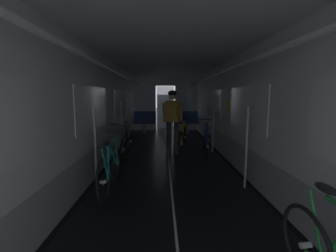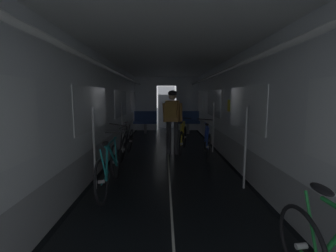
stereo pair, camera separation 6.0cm
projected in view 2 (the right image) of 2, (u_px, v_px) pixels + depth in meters
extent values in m
cube|color=black|center=(105.00, 168.00, 5.12)|extent=(0.08, 11.50, 0.01)
cube|color=black|center=(232.00, 167.00, 5.16)|extent=(0.08, 11.50, 0.01)
cube|color=beige|center=(169.00, 168.00, 5.14)|extent=(0.03, 11.27, 0.00)
cube|color=#9EA0A5|center=(100.00, 155.00, 5.08)|extent=(0.12, 11.50, 0.60)
cube|color=silver|center=(98.00, 98.00, 4.92)|extent=(0.12, 11.50, 1.85)
cube|color=white|center=(93.00, 108.00, 4.37)|extent=(0.02, 1.90, 0.80)
cube|color=white|center=(121.00, 103.00, 7.22)|extent=(0.02, 1.90, 0.80)
cube|color=white|center=(133.00, 101.00, 10.08)|extent=(0.02, 1.90, 0.80)
cube|color=yellow|center=(99.00, 107.00, 4.83)|extent=(0.01, 0.20, 0.28)
cylinder|color=white|center=(113.00, 71.00, 4.85)|extent=(0.07, 11.04, 0.07)
cylinder|color=#B7BABF|center=(94.00, 149.00, 3.89)|extent=(0.04, 0.04, 1.40)
cylinder|color=#B7BABF|center=(122.00, 128.00, 6.47)|extent=(0.04, 0.04, 1.40)
cube|color=#9EA0A5|center=(237.00, 154.00, 5.12)|extent=(0.12, 11.50, 0.60)
cube|color=silver|center=(239.00, 98.00, 4.97)|extent=(0.12, 11.50, 1.85)
cube|color=white|center=(245.00, 108.00, 4.42)|extent=(0.02, 1.90, 0.80)
cube|color=white|center=(214.00, 103.00, 7.27)|extent=(0.02, 1.90, 0.80)
cube|color=white|center=(200.00, 101.00, 10.12)|extent=(0.02, 1.90, 0.80)
cube|color=yellow|center=(229.00, 106.00, 5.56)|extent=(0.01, 0.20, 0.28)
cylinder|color=white|center=(224.00, 71.00, 4.89)|extent=(0.07, 11.04, 0.07)
cylinder|color=#B7BABF|center=(245.00, 148.00, 3.93)|extent=(0.04, 0.04, 1.40)
cylinder|color=#B7BABF|center=(213.00, 128.00, 6.51)|extent=(0.04, 0.04, 1.40)
cube|color=silver|center=(146.00, 104.00, 10.73)|extent=(1.00, 0.12, 2.45)
cube|color=silver|center=(187.00, 104.00, 10.76)|extent=(1.00, 0.12, 2.45)
cube|color=silver|center=(166.00, 81.00, 10.61)|extent=(0.90, 0.12, 0.40)
cube|color=#4C4F54|center=(166.00, 107.00, 11.46)|extent=(0.81, 0.04, 2.05)
cube|color=silver|center=(169.00, 51.00, 4.82)|extent=(3.14, 11.62, 0.12)
cylinder|color=gray|center=(145.00, 129.00, 9.81)|extent=(0.12, 0.12, 0.44)
cube|color=#2D4784|center=(145.00, 122.00, 9.77)|extent=(0.96, 0.44, 0.10)
cube|color=#2D4784|center=(146.00, 116.00, 9.93)|extent=(0.96, 0.08, 0.40)
torus|color=gray|center=(135.00, 111.00, 9.93)|extent=(0.14, 0.14, 0.02)
cylinder|color=gray|center=(188.00, 128.00, 9.83)|extent=(0.12, 0.12, 0.44)
cube|color=#2D4784|center=(188.00, 122.00, 9.80)|extent=(0.96, 0.44, 0.10)
cube|color=#2D4784|center=(188.00, 116.00, 9.96)|extent=(0.96, 0.08, 0.40)
torus|color=gray|center=(178.00, 111.00, 9.95)|extent=(0.14, 0.14, 0.02)
torus|color=black|center=(101.00, 182.00, 3.40)|extent=(0.10, 0.67, 0.67)
cylinder|color=#B2B2B7|center=(101.00, 182.00, 3.40)|extent=(0.09, 0.05, 0.06)
torus|color=black|center=(115.00, 162.00, 4.41)|extent=(0.10, 0.67, 0.67)
cylinder|color=#B2B2B7|center=(115.00, 162.00, 4.41)|extent=(0.09, 0.05, 0.06)
cylinder|color=teal|center=(112.00, 155.00, 4.07)|extent=(0.08, 0.54, 0.56)
cylinder|color=teal|center=(107.00, 161.00, 3.66)|extent=(0.08, 0.34, 0.55)
cylinder|color=teal|center=(111.00, 142.00, 3.88)|extent=(0.04, 0.82, 0.04)
cylinder|color=teal|center=(103.00, 164.00, 3.43)|extent=(0.06, 0.16, 0.49)
cylinder|color=teal|center=(105.00, 178.00, 3.62)|extent=(0.03, 0.45, 0.07)
cylinder|color=teal|center=(116.00, 150.00, 4.35)|extent=(0.07, 0.09, 0.49)
cylinder|color=black|center=(108.00, 174.00, 3.85)|extent=(0.03, 0.17, 0.17)
ellipsoid|color=black|center=(105.00, 144.00, 3.45)|extent=(0.10, 0.24, 0.07)
cylinder|color=black|center=(117.00, 132.00, 4.32)|extent=(0.44, 0.03, 0.06)
torus|color=black|center=(208.00, 147.00, 5.70)|extent=(0.16, 0.68, 0.67)
cylinder|color=#B2B2B7|center=(208.00, 147.00, 5.70)|extent=(0.10, 0.06, 0.06)
torus|color=black|center=(206.00, 139.00, 6.71)|extent=(0.16, 0.68, 0.67)
cylinder|color=#B2B2B7|center=(206.00, 139.00, 6.71)|extent=(0.10, 0.06, 0.06)
cylinder|color=#2342B7|center=(206.00, 134.00, 6.37)|extent=(0.07, 0.54, 0.56)
cylinder|color=#2342B7|center=(207.00, 136.00, 5.97)|extent=(0.11, 0.34, 0.55)
cylinder|color=#2342B7|center=(206.00, 125.00, 6.19)|extent=(0.13, 0.82, 0.04)
cylinder|color=#2342B7|center=(208.00, 137.00, 5.74)|extent=(0.04, 0.17, 0.49)
cylinder|color=#2342B7|center=(208.00, 146.00, 5.93)|extent=(0.08, 0.45, 0.07)
cylinder|color=#2342B7|center=(206.00, 131.00, 6.65)|extent=(0.07, 0.09, 0.49)
cylinder|color=black|center=(207.00, 145.00, 6.15)|extent=(0.04, 0.17, 0.17)
ellipsoid|color=black|center=(207.00, 125.00, 5.75)|extent=(0.12, 0.25, 0.07)
cylinder|color=black|center=(205.00, 119.00, 6.63)|extent=(0.44, 0.07, 0.05)
torus|color=black|center=(301.00, 246.00, 1.94)|extent=(0.11, 0.67, 0.67)
cylinder|color=#B2B2B7|center=(301.00, 246.00, 1.94)|extent=(0.09, 0.05, 0.06)
cylinder|color=#1E8438|center=(332.00, 244.00, 1.62)|extent=(0.07, 0.34, 0.55)
cylinder|color=#1E8438|center=(311.00, 223.00, 1.84)|extent=(0.06, 0.16, 0.49)
ellipsoid|color=black|center=(322.00, 189.00, 1.75)|extent=(0.10, 0.24, 0.07)
torus|color=black|center=(130.00, 141.00, 6.51)|extent=(0.16, 0.67, 0.67)
cylinder|color=#B2B2B7|center=(130.00, 141.00, 6.51)|extent=(0.10, 0.05, 0.06)
torus|color=black|center=(123.00, 149.00, 5.50)|extent=(0.16, 0.67, 0.67)
cylinder|color=#B2B2B7|center=(123.00, 149.00, 5.50)|extent=(0.10, 0.05, 0.06)
cylinder|color=black|center=(124.00, 138.00, 5.78)|extent=(0.14, 0.54, 0.56)
cylinder|color=black|center=(127.00, 135.00, 6.19)|extent=(0.11, 0.34, 0.55)
cylinder|color=black|center=(123.00, 126.00, 5.90)|extent=(0.06, 0.82, 0.04)
cylinder|color=black|center=(128.00, 133.00, 6.41)|extent=(0.10, 0.16, 0.49)
cylinder|color=black|center=(129.00, 143.00, 6.29)|extent=(0.03, 0.45, 0.07)
cylinder|color=black|center=(121.00, 139.00, 5.50)|extent=(0.10, 0.09, 0.49)
cylinder|color=black|center=(128.00, 146.00, 6.07)|extent=(0.04, 0.17, 0.17)
ellipsoid|color=black|center=(126.00, 122.00, 6.32)|extent=(0.11, 0.24, 0.07)
cylinder|color=black|center=(119.00, 125.00, 5.43)|extent=(0.44, 0.04, 0.09)
cylinder|color=#2D2D33|center=(169.00, 138.00, 6.35)|extent=(0.13, 0.13, 0.90)
cylinder|color=#2D2D33|center=(176.00, 138.00, 6.31)|extent=(0.13, 0.13, 0.90)
cube|color=olive|center=(172.00, 111.00, 6.24)|extent=(0.39, 0.28, 0.56)
cylinder|color=olive|center=(165.00, 113.00, 6.30)|extent=(0.13, 0.21, 0.53)
cylinder|color=olive|center=(181.00, 113.00, 6.22)|extent=(0.13, 0.21, 0.53)
sphere|color=beige|center=(172.00, 96.00, 6.19)|extent=(0.21, 0.21, 0.21)
ellipsoid|color=black|center=(172.00, 93.00, 6.18)|extent=(0.29, 0.32, 0.16)
cube|color=olive|center=(171.00, 110.00, 6.06)|extent=(0.31, 0.21, 0.40)
torus|color=black|center=(181.00, 144.00, 6.10)|extent=(0.18, 0.67, 0.67)
cylinder|color=#B2B2B7|center=(181.00, 144.00, 6.10)|extent=(0.10, 0.07, 0.05)
torus|color=black|center=(185.00, 137.00, 7.10)|extent=(0.18, 0.67, 0.67)
cylinder|color=#B2B2B7|center=(185.00, 137.00, 7.10)|extent=(0.10, 0.07, 0.05)
cylinder|color=yellow|center=(183.00, 131.00, 6.76)|extent=(0.12, 0.54, 0.56)
cylinder|color=yellow|center=(182.00, 134.00, 6.36)|extent=(0.12, 0.34, 0.55)
cylinder|color=yellow|center=(183.00, 123.00, 6.58)|extent=(0.18, 0.81, 0.04)
cylinder|color=yellow|center=(181.00, 134.00, 6.14)|extent=(0.04, 0.17, 0.49)
cylinder|color=yellow|center=(182.00, 143.00, 6.32)|extent=(0.11, 0.45, 0.07)
cylinder|color=yellow|center=(184.00, 129.00, 7.04)|extent=(0.06, 0.09, 0.49)
cylinder|color=black|center=(183.00, 142.00, 6.55)|extent=(0.05, 0.17, 0.17)
ellipsoid|color=black|center=(181.00, 123.00, 6.15)|extent=(0.13, 0.25, 0.06)
cylinder|color=black|center=(184.00, 118.00, 7.02)|extent=(0.44, 0.10, 0.04)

